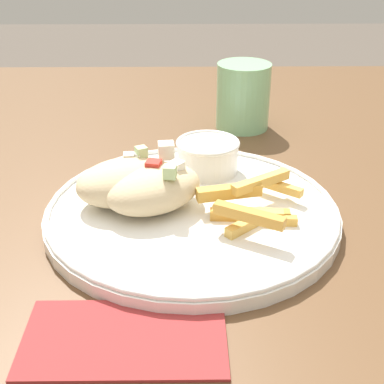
% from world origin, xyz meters
% --- Properties ---
extents(table, '(1.19, 1.19, 0.75)m').
position_xyz_m(table, '(0.00, 0.00, 0.67)').
color(table, brown).
rests_on(table, ground_plane).
extents(napkin, '(0.16, 0.09, 0.00)m').
position_xyz_m(napkin, '(-0.03, -0.22, 0.75)').
color(napkin, maroon).
rests_on(napkin, table).
extents(plate, '(0.32, 0.32, 0.02)m').
position_xyz_m(plate, '(0.02, -0.04, 0.76)').
color(plate, white).
rests_on(plate, table).
extents(pita_sandwich_near, '(0.13, 0.13, 0.06)m').
position_xyz_m(pita_sandwich_near, '(-0.02, -0.03, 0.79)').
color(pita_sandwich_near, beige).
rests_on(pita_sandwich_near, plate).
extents(pita_sandwich_far, '(0.13, 0.12, 0.06)m').
position_xyz_m(pita_sandwich_far, '(-0.05, -0.02, 0.79)').
color(pita_sandwich_far, beige).
rests_on(pita_sandwich_far, plate).
extents(fries_pile, '(0.12, 0.12, 0.03)m').
position_xyz_m(fries_pile, '(0.08, -0.06, 0.78)').
color(fries_pile, gold).
rests_on(fries_pile, plate).
extents(sauce_ramekin, '(0.08, 0.08, 0.04)m').
position_xyz_m(sauce_ramekin, '(0.04, 0.06, 0.78)').
color(sauce_ramekin, white).
rests_on(sauce_ramekin, plate).
extents(water_glass, '(0.08, 0.08, 0.10)m').
position_xyz_m(water_glass, '(0.10, 0.24, 0.79)').
color(water_glass, '#8CCC93').
rests_on(water_glass, table).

